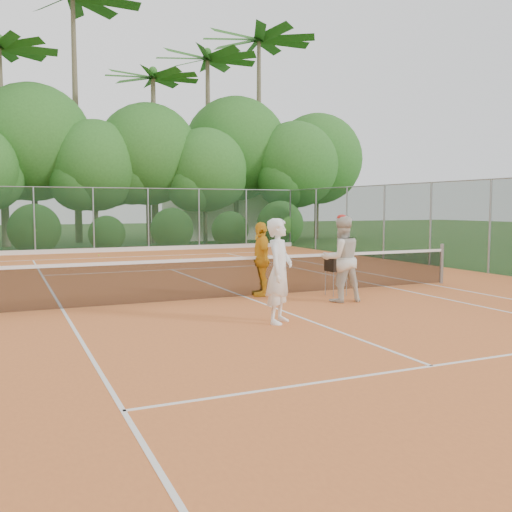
{
  "coord_description": "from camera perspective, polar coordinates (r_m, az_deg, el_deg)",
  "views": [
    {
      "loc": [
        -5.21,
        -12.27,
        2.16
      ],
      "look_at": [
        -0.26,
        -1.2,
        1.1
      ],
      "focal_mm": 40.0,
      "sensor_mm": 36.0,
      "label": 1
    }
  ],
  "objects": [
    {
      "name": "stray_ball_a",
      "position": [
        23.04,
        -7.55,
        -0.29
      ],
      "size": [
        0.07,
        0.07,
        0.07
      ],
      "primitive_type": "sphere",
      "color": "gold",
      "rests_on": "clay_court"
    },
    {
      "name": "tropical_treeline",
      "position": [
        33.29,
        -12.69,
        9.97
      ],
      "size": [
        32.1,
        8.49,
        15.03
      ],
      "color": "brown",
      "rests_on": "ground"
    },
    {
      "name": "court_markings",
      "position": [
        13.49,
        -1.08,
        -4.11
      ],
      "size": [
        11.03,
        23.83,
        0.01
      ],
      "color": "white",
      "rests_on": "clay_court"
    },
    {
      "name": "club_building",
      "position": [
        38.95,
        -2.71,
        4.02
      ],
      "size": [
        8.0,
        5.0,
        3.0
      ],
      "primitive_type": "cube",
      "color": "beige",
      "rests_on": "ground"
    },
    {
      "name": "stray_ball_b",
      "position": [
        25.5,
        -15.45,
        0.08
      ],
      "size": [
        0.07,
        0.07,
        0.07
      ],
      "primitive_type": "sphere",
      "color": "#C9EA36",
      "rests_on": "clay_court"
    },
    {
      "name": "ground",
      "position": [
        13.5,
        -1.08,
        -4.21
      ],
      "size": [
        120.0,
        120.0,
        0.0
      ],
      "primitive_type": "plane",
      "color": "#264619",
      "rests_on": "ground"
    },
    {
      "name": "player_yellow",
      "position": [
        13.6,
        0.5,
        -0.3
      ],
      "size": [
        0.64,
        1.1,
        1.77
      ],
      "primitive_type": "imported",
      "rotation": [
        0.0,
        0.0,
        -1.79
      ],
      "color": "gold",
      "rests_on": "clay_court"
    },
    {
      "name": "stray_ball_c",
      "position": [
        21.89,
        -6.49,
        -0.56
      ],
      "size": [
        0.07,
        0.07,
        0.07
      ],
      "primitive_type": "sphere",
      "color": "#C9E234",
      "rests_on": "clay_court"
    },
    {
      "name": "fence_back",
      "position": [
        27.77,
        -13.31,
        3.54
      ],
      "size": [
        18.07,
        0.07,
        3.0
      ],
      "color": "#19381E",
      "rests_on": "clay_court"
    },
    {
      "name": "player_white",
      "position": [
        10.41,
        2.35,
        -1.51
      ],
      "size": [
        0.82,
        0.82,
        1.92
      ],
      "primitive_type": "imported",
      "rotation": [
        0.0,
        0.0,
        0.79
      ],
      "color": "white",
      "rests_on": "clay_court"
    },
    {
      "name": "player_center_grp",
      "position": [
        12.89,
        8.52,
        -0.27
      ],
      "size": [
        1.01,
        0.83,
        1.96
      ],
      "color": "silver",
      "rests_on": "clay_court"
    },
    {
      "name": "tennis_net",
      "position": [
        13.42,
        -1.08,
        -1.97
      ],
      "size": [
        11.97,
        0.1,
        1.1
      ],
      "color": "gray",
      "rests_on": "clay_court"
    },
    {
      "name": "clay_court",
      "position": [
        13.5,
        -1.08,
        -4.17
      ],
      "size": [
        18.0,
        36.0,
        0.02
      ],
      "primitive_type": "cube",
      "color": "orange",
      "rests_on": "ground"
    },
    {
      "name": "ball_hopper",
      "position": [
        13.79,
        8.01,
        -0.89
      ],
      "size": [
        0.41,
        0.41,
        0.93
      ],
      "rotation": [
        0.0,
        0.0,
        -0.21
      ],
      "color": "gray",
      "rests_on": "clay_court"
    }
  ]
}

